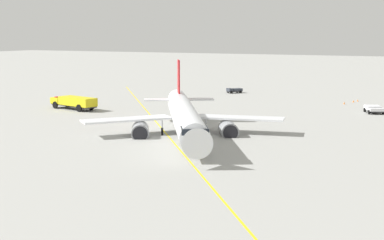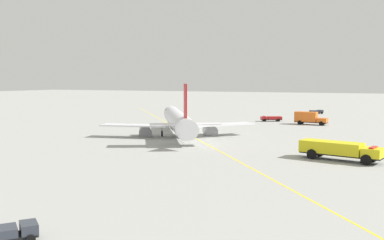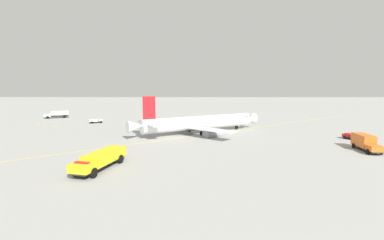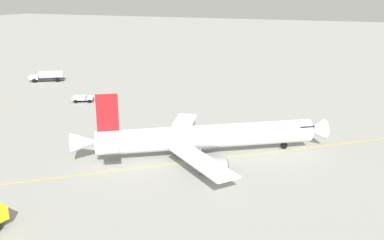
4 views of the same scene
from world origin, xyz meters
name	(u,v)px [view 1 (image 1 of 4)]	position (x,y,z in m)	size (l,w,h in m)	color
ground_plane	(182,142)	(0.00, 0.00, 0.00)	(600.00, 600.00, 0.00)	#9E9E99
airliner_main	(185,118)	(-3.71, -1.48, 2.67)	(35.94, 26.71, 10.82)	white
pushback_tug_truck	(374,109)	(-40.09, 19.58, 0.81)	(5.20, 4.23, 1.30)	#232326
fire_tender_truck	(74,102)	(-19.26, -33.56, 1.54)	(5.38, 11.30, 2.50)	#232326
baggage_truck_truck_extra	(234,90)	(-60.83, -16.72, 0.71)	(4.00, 3.72, 1.22)	#232326
taxiway_centreline	(175,144)	(2.12, 0.06, 0.00)	(129.21, 99.41, 0.01)	yellow
safety_cone_near	(344,103)	(-50.87, 12.07, 0.28)	(0.36, 0.36, 0.55)	orange
safety_cone_mid	(353,101)	(-55.00, 13.23, 0.28)	(0.36, 0.36, 0.55)	orange
safety_cone_far	(358,100)	(-57.00, 13.79, 0.28)	(0.36, 0.36, 0.55)	orange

